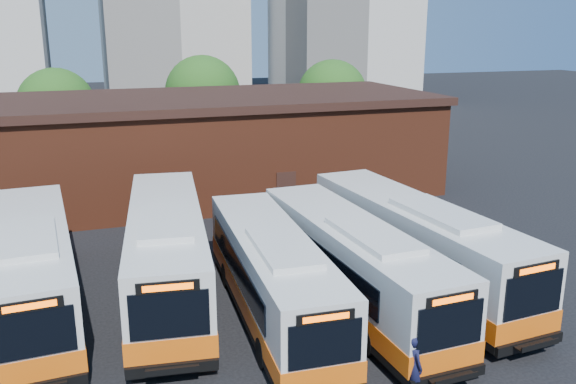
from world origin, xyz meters
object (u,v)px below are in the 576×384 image
object	(u,v)px
bus_mideast	(352,267)
bus_farwest	(34,271)
bus_east	(415,246)
bus_west	(167,254)
bus_midwest	(272,278)
transit_worker	(413,365)

from	to	relation	value
bus_mideast	bus_farwest	bearing A→B (deg)	161.03
bus_farwest	bus_east	size ratio (longest dim) A/B	0.97
bus_west	bus_east	distance (m)	10.37
bus_farwest	bus_mideast	distance (m)	12.24
bus_midwest	bus_farwest	bearing A→B (deg)	161.42
bus_midwest	bus_mideast	size ratio (longest dim) A/B	0.96
bus_west	bus_east	xyz separation A→B (m)	(10.10, -2.33, -0.02)
bus_mideast	transit_worker	xyz separation A→B (m)	(-0.83, -6.18, -0.62)
bus_midwest	bus_mideast	distance (m)	3.25
bus_mideast	bus_east	bearing A→B (deg)	15.29
bus_farwest	bus_midwest	xyz separation A→B (m)	(8.51, -3.36, -0.09)
bus_east	bus_midwest	bearing A→B (deg)	-176.01
bus_east	transit_worker	bearing A→B (deg)	-124.94
bus_west	bus_east	size ratio (longest dim) A/B	1.02
bus_east	transit_worker	world-z (taller)	bus_east
bus_farwest	transit_worker	world-z (taller)	bus_farwest
bus_west	bus_mideast	bearing A→B (deg)	-20.23
bus_west	transit_worker	size ratio (longest dim) A/B	7.08
bus_west	bus_mideast	distance (m)	7.53
transit_worker	bus_mideast	bearing A→B (deg)	-15.11
bus_midwest	bus_mideast	world-z (taller)	bus_mideast
bus_farwest	bus_east	world-z (taller)	bus_east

